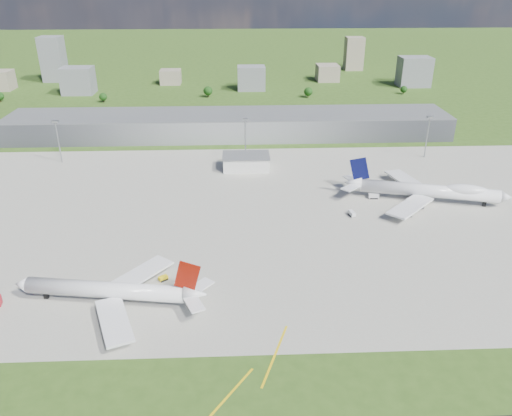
{
  "coord_description": "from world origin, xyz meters",
  "views": [
    {
      "loc": [
        4.42,
        -170.61,
        104.78
      ],
      "look_at": [
        12.75,
        28.56,
        9.0
      ],
      "focal_mm": 35.0,
      "sensor_mm": 36.0,
      "label": 1
    }
  ],
  "objects_px": {
    "van_white_near": "(352,214)",
    "van_white_far": "(373,196)",
    "airliner_red_twin": "(113,291)",
    "airliner_blue_quad": "(429,191)",
    "tug_yellow": "(163,278)"
  },
  "relations": [
    {
      "from": "tug_yellow",
      "to": "van_white_near",
      "type": "distance_m",
      "value": 95.85
    },
    {
      "from": "airliner_red_twin",
      "to": "van_white_near",
      "type": "height_order",
      "value": "airliner_red_twin"
    },
    {
      "from": "van_white_near",
      "to": "van_white_far",
      "type": "distance_m",
      "value": 24.54
    },
    {
      "from": "airliner_red_twin",
      "to": "tug_yellow",
      "type": "bearing_deg",
      "value": -130.46
    },
    {
      "from": "airliner_blue_quad",
      "to": "van_white_far",
      "type": "distance_m",
      "value": 26.81
    },
    {
      "from": "tug_yellow",
      "to": "van_white_near",
      "type": "height_order",
      "value": "van_white_near"
    },
    {
      "from": "airliner_red_twin",
      "to": "tug_yellow",
      "type": "height_order",
      "value": "airliner_red_twin"
    },
    {
      "from": "van_white_far",
      "to": "airliner_red_twin",
      "type": "bearing_deg",
      "value": -142.28
    },
    {
      "from": "airliner_red_twin",
      "to": "van_white_far",
      "type": "height_order",
      "value": "airliner_red_twin"
    },
    {
      "from": "airliner_red_twin",
      "to": "airliner_blue_quad",
      "type": "xyz_separation_m",
      "value": [
        138.21,
        78.11,
        0.79
      ]
    },
    {
      "from": "airliner_blue_quad",
      "to": "tug_yellow",
      "type": "bearing_deg",
      "value": -137.4
    },
    {
      "from": "van_white_near",
      "to": "van_white_far",
      "type": "relative_size",
      "value": 0.96
    },
    {
      "from": "tug_yellow",
      "to": "airliner_red_twin",
      "type": "bearing_deg",
      "value": -175.29
    },
    {
      "from": "airliner_blue_quad",
      "to": "van_white_near",
      "type": "bearing_deg",
      "value": -145.66
    },
    {
      "from": "tug_yellow",
      "to": "van_white_near",
      "type": "bearing_deg",
      "value": -4.6
    }
  ]
}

